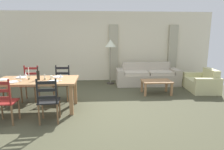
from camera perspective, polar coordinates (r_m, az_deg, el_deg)
The scene contains 29 objects.
ground_plane at distance 4.86m, azimuth -7.10°, elevation -10.16°, with size 9.60×9.60×0.02m, color #464631.
wall_far at distance 7.83m, azimuth -6.03°, elevation 8.30°, with size 9.60×0.16×2.70m, color beige.
curtain_panel_left at distance 7.72m, azimuth 0.42°, elevation 6.46°, with size 0.35×0.08×2.20m, color #B1AB8D.
curtain_panel_right at distance 8.25m, azimuth 17.38°, elevation 6.27°, with size 0.35×0.08×2.20m, color #B1AB8D.
dining_table at distance 4.96m, azimuth -21.23°, elevation -2.23°, with size 1.90×0.96×0.75m.
dining_chair_near_left at distance 4.49m, azimuth -29.18°, elevation -6.78°, with size 0.42×0.40×0.96m.
dining_chair_near_right at distance 4.19m, azimuth -18.18°, elevation -7.13°, with size 0.45×0.43×0.96m.
dining_chair_far_left at distance 5.84m, azimuth -22.85°, elevation -2.27°, with size 0.42×0.40×0.96m.
dining_chair_far_right at distance 5.60m, azimuth -14.50°, elevation -2.27°, with size 0.44×0.42×0.96m.
dinner_plate_near_left at distance 4.87m, azimuth -27.22°, elevation -1.82°, with size 0.24×0.24×0.02m, color white.
fork_near_left at distance 4.94m, azimuth -28.82°, elevation -1.89°, with size 0.02×0.17×0.01m, color silver.
dinner_plate_near_right at distance 4.59m, azimuth -16.86°, elevation -1.78°, with size 0.24×0.24×0.02m, color white.
fork_near_right at distance 4.63m, azimuth -18.66°, elevation -1.87°, with size 0.02×0.17×0.01m, color silver.
dinner_plate_far_left at distance 5.33m, azimuth -25.14°, elevation -0.60°, with size 0.24×0.24×0.02m, color white.
fork_far_left at distance 5.38m, azimuth -26.62°, elevation -0.68°, with size 0.02×0.17×0.01m, color silver.
dinner_plate_far_right at distance 5.07m, azimuth -15.62°, elevation -0.50°, with size 0.24×0.24×0.02m, color white.
fork_far_right at distance 5.10m, azimuth -17.26°, elevation -0.58°, with size 0.02×0.17×0.01m, color silver.
dinner_plate_head_west at distance 5.23m, azimuth -29.48°, elevation -1.20°, with size 0.24×0.24×0.02m, color white.
wine_bottle at distance 4.85m, azimuth -20.93°, elevation -0.04°, with size 0.07×0.07×0.32m.
wine_glass_near_left at distance 4.90m, azimuth -25.42°, elevation -0.37°, with size 0.06×0.06×0.16m.
wine_glass_near_right at distance 4.63m, azimuth -14.87°, elevation -0.28°, with size 0.06×0.06×0.16m.
wine_glass_far_left at distance 5.15m, azimuth -24.10°, elevation 0.26°, with size 0.06×0.06×0.16m.
coffee_cup_primary at distance 4.84m, azimuth -17.41°, elevation -0.72°, with size 0.07×0.07×0.09m, color beige.
candle_tall at distance 5.01m, azimuth -23.27°, elevation -0.27°, with size 0.05×0.05×0.29m.
candle_short at distance 4.84m, azimuth -19.21°, elevation -0.91°, with size 0.05×0.05×0.14m.
couch at distance 7.29m, azimuth 10.31°, elevation -0.45°, with size 2.29×0.82×0.80m.
coffee_table at distance 6.13m, azimuth 12.98°, elevation -2.20°, with size 0.90×0.56×0.42m.
armchair_upholstered at distance 7.01m, azimuth 25.21°, elevation -2.20°, with size 0.90×1.23×0.72m.
standing_lamp at distance 7.12m, azimuth -0.45°, elevation 8.55°, with size 0.40×0.40×1.64m.
Camera 1 is at (0.29, -4.51, 1.77)m, focal length 31.04 mm.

